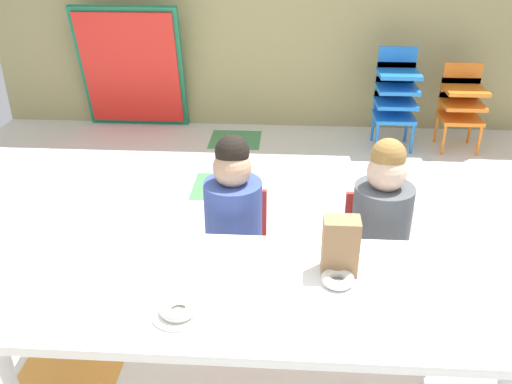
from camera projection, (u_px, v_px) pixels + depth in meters
ground_plane at (282, 314)px, 2.70m from camera, size 5.22×5.37×0.02m
craft_table at (254, 299)px, 1.95m from camera, size 1.75×0.69×0.58m
seated_child_near_camera at (233, 213)px, 2.45m from camera, size 0.32×0.31×0.92m
seated_child_middle_seat at (381, 217)px, 2.42m from camera, size 0.33×0.33×0.92m
kid_chair_blue_stack at (396, 92)px, 4.39m from camera, size 0.32×0.30×0.80m
kid_chair_orange_stack at (461, 101)px, 4.39m from camera, size 0.32×0.30×0.68m
folded_activity_table at (132, 69)px, 4.72m from camera, size 0.90×0.29×1.09m
paper_bag_brown at (340, 246)px, 1.96m from camera, size 0.13×0.09×0.22m
paper_plate_near_edge at (179, 313)px, 1.80m from camera, size 0.18×0.18×0.01m
donut_powdered_on_plate at (178, 308)px, 1.79m from camera, size 0.12×0.12×0.04m
donut_powdered_loose at (338, 279)px, 1.94m from camera, size 0.12×0.12×0.04m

